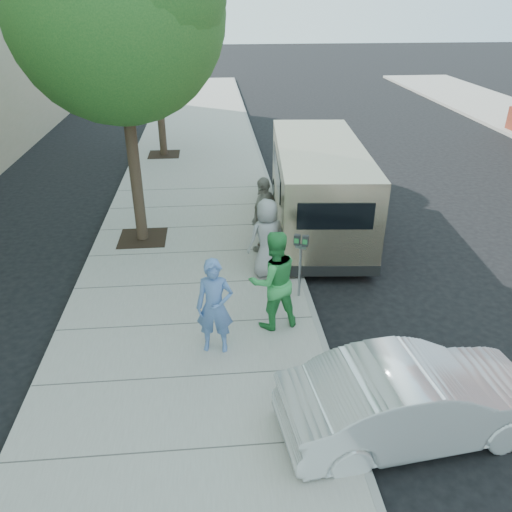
{
  "coord_description": "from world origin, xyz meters",
  "views": [
    {
      "loc": [
        -0.44,
        -9.42,
        5.74
      ],
      "look_at": [
        0.36,
        -0.65,
        1.1
      ],
      "focal_mm": 35.0,
      "sensor_mm": 36.0,
      "label": 1
    }
  ],
  "objects_px": {
    "van": "(317,186)",
    "tree_near": "(118,4)",
    "person_striped_polo": "(264,214)",
    "person_green_shirt": "(273,281)",
    "parking_meter": "(301,253)",
    "sedan": "(415,399)",
    "person_gray_shirt": "(267,238)",
    "tree_far": "(154,21)",
    "person_officer": "(215,307)"
  },
  "relations": [
    {
      "from": "van",
      "to": "person_green_shirt",
      "type": "bearing_deg",
      "value": -106.01
    },
    {
      "from": "person_green_shirt",
      "to": "person_gray_shirt",
      "type": "bearing_deg",
      "value": -106.88
    },
    {
      "from": "tree_near",
      "to": "person_green_shirt",
      "type": "bearing_deg",
      "value": -55.09
    },
    {
      "from": "sedan",
      "to": "person_striped_polo",
      "type": "relative_size",
      "value": 2.07
    },
    {
      "from": "van",
      "to": "person_striped_polo",
      "type": "xyz_separation_m",
      "value": [
        -1.57,
        -1.42,
        -0.16
      ]
    },
    {
      "from": "person_gray_shirt",
      "to": "person_green_shirt",
      "type": "bearing_deg",
      "value": 68.38
    },
    {
      "from": "parking_meter",
      "to": "person_striped_polo",
      "type": "bearing_deg",
      "value": 125.42
    },
    {
      "from": "tree_near",
      "to": "person_gray_shirt",
      "type": "relative_size",
      "value": 4.25
    },
    {
      "from": "van",
      "to": "sedan",
      "type": "height_order",
      "value": "van"
    },
    {
      "from": "van",
      "to": "person_green_shirt",
      "type": "height_order",
      "value": "van"
    },
    {
      "from": "tree_far",
      "to": "person_gray_shirt",
      "type": "xyz_separation_m",
      "value": [
        2.94,
        -9.73,
        -3.85
      ]
    },
    {
      "from": "person_gray_shirt",
      "to": "sedan",
      "type": "bearing_deg",
      "value": 90.58
    },
    {
      "from": "person_officer",
      "to": "person_gray_shirt",
      "type": "xyz_separation_m",
      "value": [
        1.18,
        2.56,
        0.01
      ]
    },
    {
      "from": "tree_far",
      "to": "person_green_shirt",
      "type": "height_order",
      "value": "tree_far"
    },
    {
      "from": "parking_meter",
      "to": "sedan",
      "type": "bearing_deg",
      "value": -51.63
    },
    {
      "from": "parking_meter",
      "to": "sedan",
      "type": "height_order",
      "value": "parking_meter"
    },
    {
      "from": "tree_near",
      "to": "van",
      "type": "distance_m",
      "value": 6.29
    },
    {
      "from": "tree_far",
      "to": "van",
      "type": "xyz_separation_m",
      "value": [
        4.56,
        -7.11,
        -3.64
      ]
    },
    {
      "from": "parking_meter",
      "to": "sedan",
      "type": "xyz_separation_m",
      "value": [
        1.04,
        -3.63,
        -0.52
      ]
    },
    {
      "from": "tree_near",
      "to": "van",
      "type": "xyz_separation_m",
      "value": [
        4.56,
        0.49,
        -4.3
      ]
    },
    {
      "from": "person_green_shirt",
      "to": "tree_near",
      "type": "bearing_deg",
      "value": -69.02
    },
    {
      "from": "sedan",
      "to": "person_gray_shirt",
      "type": "bearing_deg",
      "value": 12.47
    },
    {
      "from": "parking_meter",
      "to": "person_striped_polo",
      "type": "distance_m",
      "value": 2.24
    },
    {
      "from": "van",
      "to": "tree_near",
      "type": "bearing_deg",
      "value": -169.11
    },
    {
      "from": "parking_meter",
      "to": "sedan",
      "type": "distance_m",
      "value": 3.81
    },
    {
      "from": "parking_meter",
      "to": "person_gray_shirt",
      "type": "height_order",
      "value": "person_gray_shirt"
    },
    {
      "from": "van",
      "to": "person_green_shirt",
      "type": "distance_m",
      "value": 4.88
    },
    {
      "from": "person_officer",
      "to": "person_green_shirt",
      "type": "distance_m",
      "value": 1.25
    },
    {
      "from": "person_green_shirt",
      "to": "tree_far",
      "type": "bearing_deg",
      "value": -90.26
    },
    {
      "from": "tree_far",
      "to": "person_striped_polo",
      "type": "relative_size",
      "value": 3.48
    },
    {
      "from": "tree_far",
      "to": "parking_meter",
      "type": "bearing_deg",
      "value": -71.87
    },
    {
      "from": "sedan",
      "to": "person_striped_polo",
      "type": "height_order",
      "value": "person_striped_polo"
    },
    {
      "from": "person_green_shirt",
      "to": "person_striped_polo",
      "type": "bearing_deg",
      "value": -106.85
    },
    {
      "from": "sedan",
      "to": "person_green_shirt",
      "type": "height_order",
      "value": "person_green_shirt"
    },
    {
      "from": "tree_near",
      "to": "sedan",
      "type": "xyz_separation_m",
      "value": [
        4.54,
        -6.73,
        -4.91
      ]
    },
    {
      "from": "tree_far",
      "to": "person_officer",
      "type": "height_order",
      "value": "tree_far"
    },
    {
      "from": "tree_far",
      "to": "van",
      "type": "bearing_deg",
      "value": -57.29
    },
    {
      "from": "tree_near",
      "to": "person_officer",
      "type": "bearing_deg",
      "value": -69.48
    },
    {
      "from": "tree_near",
      "to": "van",
      "type": "bearing_deg",
      "value": 6.18
    },
    {
      "from": "person_striped_polo",
      "to": "person_green_shirt",
      "type": "bearing_deg",
      "value": 30.04
    },
    {
      "from": "person_gray_shirt",
      "to": "tree_far",
      "type": "bearing_deg",
      "value": -91.87
    },
    {
      "from": "sedan",
      "to": "person_officer",
      "type": "xyz_separation_m",
      "value": [
        -2.79,
        2.03,
        0.39
      ]
    },
    {
      "from": "parking_meter",
      "to": "person_green_shirt",
      "type": "distance_m",
      "value": 1.17
    },
    {
      "from": "tree_far",
      "to": "person_gray_shirt",
      "type": "relative_size",
      "value": 3.66
    },
    {
      "from": "tree_near",
      "to": "van",
      "type": "height_order",
      "value": "tree_near"
    },
    {
      "from": "sedan",
      "to": "person_green_shirt",
      "type": "distance_m",
      "value": 3.2
    },
    {
      "from": "van",
      "to": "person_striped_polo",
      "type": "relative_size",
      "value": 3.48
    },
    {
      "from": "van",
      "to": "person_gray_shirt",
      "type": "distance_m",
      "value": 3.1
    },
    {
      "from": "person_striped_polo",
      "to": "sedan",
      "type": "bearing_deg",
      "value": 47.85
    },
    {
      "from": "tree_far",
      "to": "tree_near",
      "type": "bearing_deg",
      "value": -90.0
    }
  ]
}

